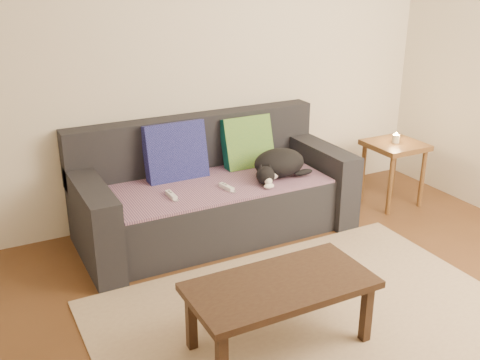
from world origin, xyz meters
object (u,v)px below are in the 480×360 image
object	(u,v)px
wii_remote_a	(171,195)
sofa	(213,194)
coffee_table	(280,290)
side_table	(394,154)
cat	(278,164)
wii_remote_b	(226,187)

from	to	relation	value
wii_remote_a	sofa	bearing A→B (deg)	-65.57
wii_remote_a	coffee_table	xyz separation A→B (m)	(0.13, -1.29, -0.10)
sofa	wii_remote_a	xyz separation A→B (m)	(-0.41, -0.20, 0.15)
wii_remote_a	side_table	world-z (taller)	side_table
cat	side_table	distance (m)	1.16
side_table	wii_remote_a	bearing A→B (deg)	179.13
coffee_table	wii_remote_a	bearing A→B (deg)	95.82
coffee_table	sofa	bearing A→B (deg)	79.33
side_table	coffee_table	xyz separation A→B (m)	(-1.91, -1.26, -0.11)
sofa	side_table	xyz separation A→B (m)	(1.63, -0.23, 0.15)
sofa	cat	world-z (taller)	sofa
cat	coffee_table	bearing A→B (deg)	-117.53
cat	side_table	world-z (taller)	cat
wii_remote_b	coffee_table	xyz separation A→B (m)	(-0.28, -1.24, -0.10)
side_table	sofa	bearing A→B (deg)	172.09
sofa	wii_remote_a	bearing A→B (deg)	-154.58
sofa	wii_remote_a	distance (m)	0.48
side_table	coffee_table	bearing A→B (deg)	-146.62
wii_remote_a	side_table	distance (m)	2.04
wii_remote_a	side_table	bearing A→B (deg)	-91.86
sofa	side_table	distance (m)	1.65
coffee_table	side_table	bearing A→B (deg)	33.38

